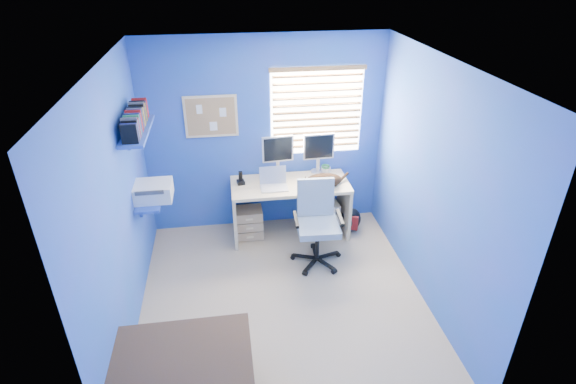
{
  "coord_description": "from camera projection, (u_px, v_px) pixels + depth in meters",
  "views": [
    {
      "loc": [
        -0.49,
        -3.68,
        3.33
      ],
      "look_at": [
        0.15,
        0.65,
        0.95
      ],
      "focal_mm": 28.0,
      "sensor_mm": 36.0,
      "label": 1
    }
  ],
  "objects": [
    {
      "name": "tower_pc",
      "position": [
        328.0,
        214.0,
        5.96
      ],
      "size": [
        0.22,
        0.45,
        0.45
      ],
      "primitive_type": "cube",
      "rotation": [
        0.0,
        0.0,
        0.08
      ],
      "color": "beige",
      "rests_on": "floor"
    },
    {
      "name": "wall_right",
      "position": [
        432.0,
        187.0,
        4.45
      ],
      "size": [
        0.01,
        3.2,
        2.5
      ],
      "primitive_type": "cube",
      "color": "blue",
      "rests_on": "ground"
    },
    {
      "name": "phone",
      "position": [
        241.0,
        178.0,
        5.58
      ],
      "size": [
        0.11,
        0.12,
        0.17
      ],
      "primitive_type": "cube",
      "rotation": [
        0.0,
        0.0,
        0.15
      ],
      "color": "black",
      "rests_on": "desk"
    },
    {
      "name": "wall_shelves",
      "position": [
        143.0,
        157.0,
        4.65
      ],
      "size": [
        0.42,
        0.9,
        1.05
      ],
      "color": "#2A4CB6",
      "rests_on": "ground"
    },
    {
      "name": "cd_spindle",
      "position": [
        326.0,
        170.0,
        5.9
      ],
      "size": [
        0.13,
        0.13,
        0.07
      ],
      "primitive_type": "cylinder",
      "color": "silver",
      "rests_on": "desk"
    },
    {
      "name": "wall_front",
      "position": [
        317.0,
        318.0,
        2.87
      ],
      "size": [
        3.0,
        0.01,
        2.5
      ],
      "primitive_type": "cube",
      "color": "blue",
      "rests_on": "ground"
    },
    {
      "name": "desk",
      "position": [
        290.0,
        209.0,
        5.8
      ],
      "size": [
        1.48,
        0.65,
        0.74
      ],
      "primitive_type": "cube",
      "color": "#D9BE7E",
      "rests_on": "floor"
    },
    {
      "name": "ceiling",
      "position": [
        282.0,
        64.0,
        3.66
      ],
      "size": [
        3.0,
        3.2,
        0.0
      ],
      "primitive_type": "cube",
      "color": "white",
      "rests_on": "wall_back"
    },
    {
      "name": "window_blinds",
      "position": [
        317.0,
        112.0,
        5.56
      ],
      "size": [
        1.15,
        0.05,
        1.1
      ],
      "color": "white",
      "rests_on": "ground"
    },
    {
      "name": "bed_corner",
      "position": [
        181.0,
        382.0,
        3.61
      ],
      "size": [
        1.11,
        0.79,
        0.53
      ],
      "primitive_type": "cube",
      "color": "#4C3A29",
      "rests_on": "floor"
    },
    {
      "name": "monitor_right",
      "position": [
        318.0,
        153.0,
        5.78
      ],
      "size": [
        0.4,
        0.14,
        0.54
      ],
      "primitive_type": "cube",
      "rotation": [
        0.0,
        0.0,
        0.04
      ],
      "color": "silver",
      "rests_on": "desk"
    },
    {
      "name": "wall_left",
      "position": [
        119.0,
        210.0,
        4.06
      ],
      "size": [
        0.01,
        3.2,
        2.5
      ],
      "primitive_type": "cube",
      "color": "blue",
      "rests_on": "ground"
    },
    {
      "name": "drawer_boxes",
      "position": [
        249.0,
        222.0,
        5.82
      ],
      "size": [
        0.35,
        0.28,
        0.41
      ],
      "primitive_type": "cube",
      "color": "tan",
      "rests_on": "floor"
    },
    {
      "name": "yellow_book",
      "position": [
        320.0,
        230.0,
        5.82
      ],
      "size": [
        0.03,
        0.17,
        0.24
      ],
      "primitive_type": "cube",
      "color": "yellow",
      "rests_on": "floor"
    },
    {
      "name": "floor",
      "position": [
        283.0,
        298.0,
        4.85
      ],
      "size": [
        3.0,
        3.2,
        0.0
      ],
      "primitive_type": "cube",
      "color": "tan",
      "rests_on": "ground"
    },
    {
      "name": "cat",
      "position": [
        324.0,
        180.0,
        5.52
      ],
      "size": [
        0.51,
        0.36,
        0.16
      ],
      "primitive_type": "ellipsoid",
      "rotation": [
        0.0,
        0.0,
        0.29
      ],
      "color": "black",
      "rests_on": "desk"
    },
    {
      "name": "office_chair",
      "position": [
        317.0,
        234.0,
        5.29
      ],
      "size": [
        0.61,
        0.61,
        1.0
      ],
      "color": "black",
      "rests_on": "floor"
    },
    {
      "name": "backpack",
      "position": [
        350.0,
        219.0,
        5.96
      ],
      "size": [
        0.34,
        0.31,
        0.33
      ],
      "primitive_type": "ellipsoid",
      "rotation": [
        0.0,
        0.0,
        -0.41
      ],
      "color": "black",
      "rests_on": "floor"
    },
    {
      "name": "wall_back",
      "position": [
        265.0,
        136.0,
        5.65
      ],
      "size": [
        3.0,
        0.01,
        2.5
      ],
      "primitive_type": "cube",
      "color": "blue",
      "rests_on": "ground"
    },
    {
      "name": "monitor_left",
      "position": [
        278.0,
        156.0,
        5.71
      ],
      "size": [
        0.41,
        0.15,
        0.54
      ],
      "primitive_type": "cube",
      "rotation": [
        0.0,
        0.0,
        0.08
      ],
      "color": "silver",
      "rests_on": "desk"
    },
    {
      "name": "laptop",
      "position": [
        274.0,
        180.0,
        5.46
      ],
      "size": [
        0.33,
        0.26,
        0.22
      ],
      "primitive_type": "cube",
      "rotation": [
        0.0,
        0.0,
        -0.0
      ],
      "color": "silver",
      "rests_on": "desk"
    },
    {
      "name": "mug",
      "position": [
        325.0,
        169.0,
        5.87
      ],
      "size": [
        0.1,
        0.09,
        0.1
      ],
      "primitive_type": "imported",
      "color": "#257340",
      "rests_on": "desk"
    },
    {
      "name": "corkboard",
      "position": [
        211.0,
        117.0,
        5.4
      ],
      "size": [
        0.64,
        0.02,
        0.52
      ],
      "color": "#D9BE7E",
      "rests_on": "ground"
    }
  ]
}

